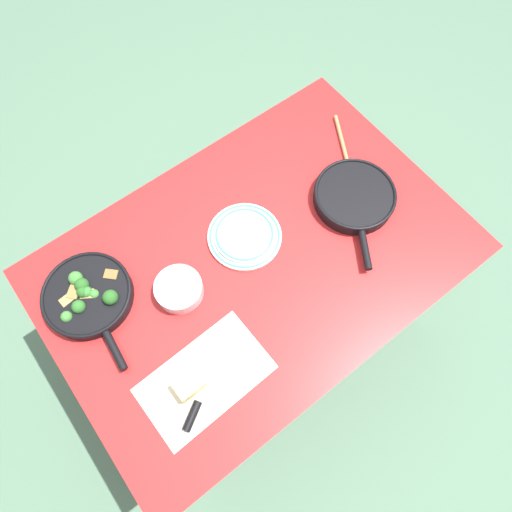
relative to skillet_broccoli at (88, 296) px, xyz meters
name	(u,v)px	position (x,y,z in m)	size (l,w,h in m)	color
ground_plane	(256,320)	(-0.50, 0.21, -0.78)	(14.00, 14.00, 0.00)	#51755B
dining_table_red	(256,267)	(-0.50, 0.21, -0.10)	(1.35, 0.92, 0.75)	red
skillet_broccoli	(88,296)	(0.00, 0.00, 0.00)	(0.28, 0.41, 0.08)	black
skillet_eggs	(354,197)	(-0.89, 0.24, 0.00)	(0.30, 0.37, 0.05)	black
wooden_spoon	(348,164)	(-0.98, 0.12, -0.02)	(0.20, 0.32, 0.02)	#A87A4C
parchment_sheet	(205,378)	(-0.15, 0.42, -0.03)	(0.38, 0.23, 0.00)	silver
grater_knife	(199,400)	(-0.10, 0.46, -0.02)	(0.23, 0.15, 0.02)	silver
cheese_block	(189,385)	(-0.10, 0.41, 0.00)	(0.08, 0.06, 0.05)	#EFD67A
dinner_plate_stack	(245,235)	(-0.51, 0.12, -0.01)	(0.25, 0.25, 0.03)	silver
prep_bowl_steel	(179,289)	(-0.24, 0.15, 0.00)	(0.15, 0.15, 0.05)	#B7B7BC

